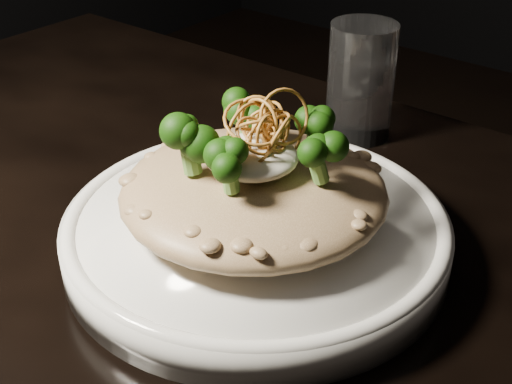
% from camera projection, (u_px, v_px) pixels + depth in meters
% --- Properties ---
extents(table, '(1.10, 0.80, 0.75)m').
position_uv_depth(table, '(154.00, 342.00, 0.61)').
color(table, black).
rests_on(table, ground).
extents(plate, '(0.31, 0.31, 0.03)m').
position_uv_depth(plate, '(256.00, 234.00, 0.57)').
color(plate, silver).
rests_on(plate, table).
extents(risotto, '(0.21, 0.21, 0.05)m').
position_uv_depth(risotto, '(254.00, 191.00, 0.55)').
color(risotto, brown).
rests_on(risotto, plate).
extents(broccoli, '(0.14, 0.14, 0.05)m').
position_uv_depth(broccoli, '(250.00, 136.00, 0.52)').
color(broccoli, black).
rests_on(broccoli, risotto).
extents(cheese, '(0.07, 0.07, 0.02)m').
position_uv_depth(cheese, '(252.00, 157.00, 0.53)').
color(cheese, white).
rests_on(cheese, risotto).
extents(shallots, '(0.07, 0.07, 0.04)m').
position_uv_depth(shallots, '(266.00, 117.00, 0.52)').
color(shallots, brown).
rests_on(shallots, cheese).
extents(drinking_glass, '(0.09, 0.09, 0.12)m').
position_uv_depth(drinking_glass, '(361.00, 81.00, 0.73)').
color(drinking_glass, silver).
rests_on(drinking_glass, table).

